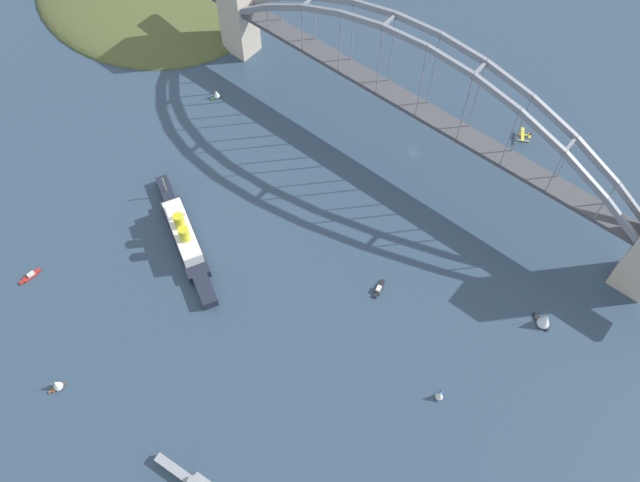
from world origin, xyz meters
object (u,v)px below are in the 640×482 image
at_px(harbor_arch_bridge, 421,111).
at_px(seaplane_taxiing_near_bridge, 523,136).
at_px(small_boat_5, 56,385).
at_px(small_boat_2, 379,289).
at_px(small_boat_3, 30,276).
at_px(small_boat_1, 545,320).
at_px(ocean_liner, 184,236).
at_px(small_boat_4, 440,395).
at_px(small_boat_0, 216,94).

xyz_separation_m(harbor_arch_bridge, seaplane_taxiing_near_bridge, (-40.35, -44.80, -29.56)).
bearing_deg(harbor_arch_bridge, small_boat_5, 77.97).
distance_m(seaplane_taxiing_near_bridge, small_boat_2, 122.99).
bearing_deg(small_boat_3, harbor_arch_bridge, -118.64).
bearing_deg(small_boat_1, ocean_liner, 24.49).
height_order(harbor_arch_bridge, small_boat_5, harbor_arch_bridge).
height_order(small_boat_1, small_boat_5, small_boat_1).
distance_m(small_boat_4, small_boat_5, 163.44).
bearing_deg(small_boat_2, small_boat_0, -15.57).
relative_size(harbor_arch_bridge, small_boat_0, 51.73).
bearing_deg(small_boat_1, small_boat_3, 33.36).
bearing_deg(ocean_liner, small_boat_2, -156.47).
bearing_deg(small_boat_3, small_boat_4, -158.10).
distance_m(ocean_liner, seaplane_taxiing_near_bridge, 186.81).
xyz_separation_m(seaplane_taxiing_near_bridge, small_boat_0, (148.49, 82.96, 0.98)).
xyz_separation_m(harbor_arch_bridge, small_boat_4, (-85.93, 103.46, -28.49)).
height_order(ocean_liner, small_boat_5, ocean_liner).
xyz_separation_m(seaplane_taxiing_near_bridge, small_boat_5, (83.71, 248.23, 1.41)).
relative_size(seaplane_taxiing_near_bridge, small_boat_3, 0.82).
distance_m(ocean_liner, small_boat_4, 140.09).
xyz_separation_m(ocean_liner, small_boat_5, (-10.15, 86.76, -2.40)).
bearing_deg(small_boat_5, harbor_arch_bridge, -102.03).
xyz_separation_m(small_boat_1, small_boat_2, (67.98, 32.74, -3.78)).
distance_m(harbor_arch_bridge, small_boat_4, 137.48).
xyz_separation_m(small_boat_0, small_boat_3, (-11.54, 138.68, -2.16)).
relative_size(seaplane_taxiing_near_bridge, small_boat_4, 1.43).
height_order(harbor_arch_bridge, seaplane_taxiing_near_bridge, harbor_arch_bridge).
xyz_separation_m(ocean_liner, small_boat_2, (-88.64, -38.60, -4.81)).
bearing_deg(small_boat_3, small_boat_2, -143.14).
xyz_separation_m(seaplane_taxiing_near_bridge, small_boat_1, (-62.77, 90.14, 2.78)).
bearing_deg(harbor_arch_bridge, ocean_liner, 65.37).
relative_size(small_boat_4, small_boat_5, 0.86).
bearing_deg(small_boat_2, small_boat_1, -154.29).
distance_m(seaplane_taxiing_near_bridge, small_boat_0, 170.10).
bearing_deg(harbor_arch_bridge, seaplane_taxiing_near_bridge, -132.01).
height_order(small_boat_0, small_boat_1, small_boat_1).
bearing_deg(small_boat_2, small_boat_5, 57.95).
xyz_separation_m(harbor_arch_bridge, small_boat_0, (108.14, 38.17, -28.58)).
relative_size(small_boat_1, small_boat_3, 0.90).
height_order(harbor_arch_bridge, small_boat_0, harbor_arch_bridge).
relative_size(harbor_arch_bridge, small_boat_5, 41.91).
relative_size(small_boat_1, small_boat_5, 1.35).
height_order(small_boat_1, small_boat_4, small_boat_1).
relative_size(small_boat_2, small_boat_3, 0.92).
bearing_deg(small_boat_0, harbor_arch_bridge, -160.56).
height_order(small_boat_2, small_boat_3, small_boat_2).
distance_m(small_boat_1, small_boat_4, 60.63).
bearing_deg(small_boat_3, small_boat_5, 153.46).
height_order(small_boat_4, small_boat_5, small_boat_5).
relative_size(small_boat_0, small_boat_4, 0.94).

